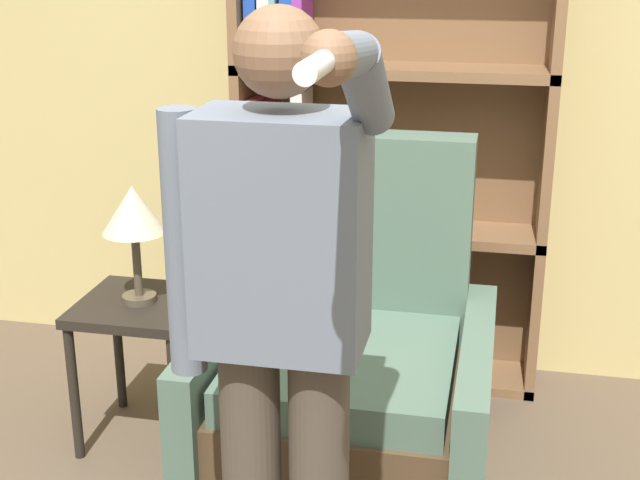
{
  "coord_description": "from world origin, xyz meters",
  "views": [
    {
      "loc": [
        0.34,
        -1.61,
        1.79
      ],
      "look_at": [
        -0.13,
        0.63,
        1.01
      ],
      "focal_mm": 50.0,
      "sensor_mm": 36.0,
      "label": 1
    }
  ],
  "objects_px": {
    "table_lamp": "(134,214)",
    "armchair": "(350,382)",
    "side_table": "(141,325)",
    "person_standing": "(281,321)",
    "bookcase": "(357,156)"
  },
  "relations": [
    {
      "from": "person_standing",
      "to": "table_lamp",
      "type": "distance_m",
      "value": 1.19
    },
    {
      "from": "armchair",
      "to": "person_standing",
      "type": "distance_m",
      "value": 1.02
    },
    {
      "from": "side_table",
      "to": "armchair",
      "type": "bearing_deg",
      "value": -5.14
    },
    {
      "from": "bookcase",
      "to": "table_lamp",
      "type": "height_order",
      "value": "bookcase"
    },
    {
      "from": "bookcase",
      "to": "person_standing",
      "type": "relative_size",
      "value": 1.17
    },
    {
      "from": "bookcase",
      "to": "person_standing",
      "type": "height_order",
      "value": "bookcase"
    },
    {
      "from": "bookcase",
      "to": "table_lamp",
      "type": "relative_size",
      "value": 4.55
    },
    {
      "from": "bookcase",
      "to": "person_standing",
      "type": "bearing_deg",
      "value": -86.7
    },
    {
      "from": "person_standing",
      "to": "side_table",
      "type": "distance_m",
      "value": 1.28
    },
    {
      "from": "side_table",
      "to": "table_lamp",
      "type": "bearing_deg",
      "value": -135.0
    },
    {
      "from": "person_standing",
      "to": "side_table",
      "type": "relative_size",
      "value": 3.02
    },
    {
      "from": "table_lamp",
      "to": "armchair",
      "type": "bearing_deg",
      "value": -5.14
    },
    {
      "from": "side_table",
      "to": "table_lamp",
      "type": "relative_size",
      "value": 1.28
    },
    {
      "from": "armchair",
      "to": "bookcase",
      "type": "bearing_deg",
      "value": 98.42
    },
    {
      "from": "bookcase",
      "to": "side_table",
      "type": "bearing_deg",
      "value": -132.6
    }
  ]
}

